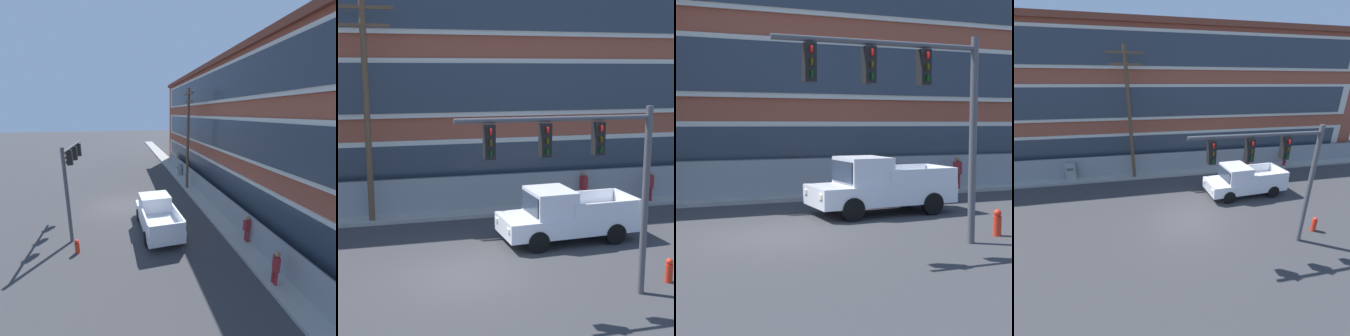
{
  "view_description": "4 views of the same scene",
  "coord_description": "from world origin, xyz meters",
  "views": [
    {
      "loc": [
        17.38,
        0.43,
        7.26
      ],
      "look_at": [
        1.46,
        3.71,
        3.28
      ],
      "focal_mm": 24.0,
      "sensor_mm": 36.0,
      "label": 1
    },
    {
      "loc": [
        -2.57,
        -15.48,
        6.48
      ],
      "look_at": [
        2.76,
        5.4,
        2.37
      ],
      "focal_mm": 55.0,
      "sensor_mm": 36.0,
      "label": 2
    },
    {
      "loc": [
        -3.23,
        -14.37,
        3.24
      ],
      "look_at": [
        2.69,
        1.55,
        1.78
      ],
      "focal_mm": 55.0,
      "sensor_mm": 36.0,
      "label": 3
    },
    {
      "loc": [
        -2.37,
        -10.29,
        7.03
      ],
      "look_at": [
        0.34,
        3.42,
        1.77
      ],
      "focal_mm": 24.0,
      "sensor_mm": 36.0,
      "label": 4
    }
  ],
  "objects": [
    {
      "name": "ground_plane",
      "position": [
        0.0,
        0.0,
        0.0
      ],
      "size": [
        160.0,
        160.0,
        0.0
      ],
      "primitive_type": "plane",
      "color": "#38383A"
    },
    {
      "name": "sidewalk_building_side",
      "position": [
        0.0,
        7.08,
        0.08
      ],
      "size": [
        80.0,
        1.84,
        0.16
      ],
      "primitive_type": "cube",
      "color": "#9E9B93",
      "rests_on": "ground"
    },
    {
      "name": "brick_mill_building",
      "position": [
        0.04,
        13.87,
        5.72
      ],
      "size": [
        36.81,
        12.34,
        11.41
      ],
      "color": "brown",
      "rests_on": "ground"
    },
    {
      "name": "chain_link_fence",
      "position": [
        3.48,
        7.28,
        0.89
      ],
      "size": [
        35.03,
        0.06,
        1.74
      ],
      "color": "gray",
      "rests_on": "ground"
    },
    {
      "name": "traffic_signal_mast",
      "position": [
        2.98,
        -2.68,
        4.04
      ],
      "size": [
        5.56,
        0.43,
        5.52
      ],
      "color": "#4C4C51",
      "rests_on": "ground"
    },
    {
      "name": "pickup_truck_white",
      "position": [
        4.3,
        2.39,
        0.97
      ],
      "size": [
        5.38,
        2.42,
        2.07
      ],
      "color": "silver",
      "rests_on": "ground"
    },
    {
      "name": "pedestrian_near_cabinet",
      "position": [
        10.29,
        6.53,
        0.97
      ],
      "size": [
        0.47,
        0.4,
        1.69
      ],
      "color": "maroon",
      "rests_on": "ground"
    },
    {
      "name": "pedestrian_by_fence",
      "position": [
        7.07,
        7.1,
        0.97
      ],
      "size": [
        0.32,
        0.43,
        1.69
      ],
      "color": "maroon",
      "rests_on": "ground"
    },
    {
      "name": "fire_hydrant",
      "position": [
        6.05,
        -2.16,
        0.38
      ],
      "size": [
        0.24,
        0.24,
        0.78
      ],
      "color": "red",
      "rests_on": "ground"
    }
  ]
}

